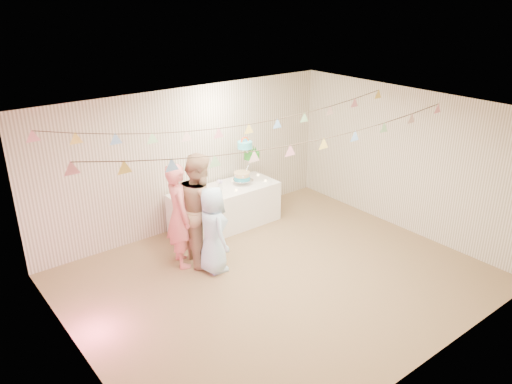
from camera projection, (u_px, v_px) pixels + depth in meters
floor at (278, 279)px, 7.72m from camera, size 6.00×6.00×0.00m
ceiling at (281, 114)px, 6.73m from camera, size 6.00×6.00×0.00m
back_wall at (189, 159)px, 9.04m from camera, size 6.00×6.00×0.00m
front_wall at (430, 275)px, 5.41m from camera, size 6.00×6.00×0.00m
left_wall at (74, 270)px, 5.51m from camera, size 5.00×5.00×0.00m
right_wall at (406, 161)px, 8.94m from camera, size 5.00×5.00×0.00m
table at (225, 208)px, 9.28m from camera, size 2.04×0.82×0.76m
cake_stand at (247, 161)px, 9.34m from camera, size 0.74×0.44×0.83m
cake_bottom at (242, 180)px, 9.33m from camera, size 0.31×0.31×0.15m
cake_middle at (251, 161)px, 9.53m from camera, size 0.27×0.27×0.22m
cake_top_tier at (245, 151)px, 9.20m from camera, size 0.25×0.25×0.19m
platter at (197, 198)px, 8.74m from camera, size 0.32×0.32×0.02m
posy at (220, 185)px, 9.11m from camera, size 0.15×0.15×0.17m
person_adult_a at (179, 215)px, 7.84m from camera, size 0.55×0.71×1.72m
person_adult_b at (200, 208)px, 7.95m from camera, size 0.90×1.04×1.84m
person_child at (213, 230)px, 7.72m from camera, size 0.54×0.75×1.41m
bunting_back at (234, 117)px, 7.62m from camera, size 5.60×1.10×0.40m
bunting_front at (290, 137)px, 6.69m from camera, size 5.60×0.90×0.36m
tealight_0 at (191, 201)px, 8.57m from camera, size 0.04×0.04×0.03m
tealight_1 at (203, 189)px, 9.06m from camera, size 0.04×0.04×0.03m
tealight_2 at (236, 190)px, 9.03m from camera, size 0.04×0.04×0.03m
tealight_3 at (233, 180)px, 9.49m from camera, size 0.04×0.04×0.03m
tealight_4 at (265, 181)px, 9.47m from camera, size 0.04×0.04×0.03m
tealight_5 at (258, 175)px, 9.76m from camera, size 0.04×0.04×0.03m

